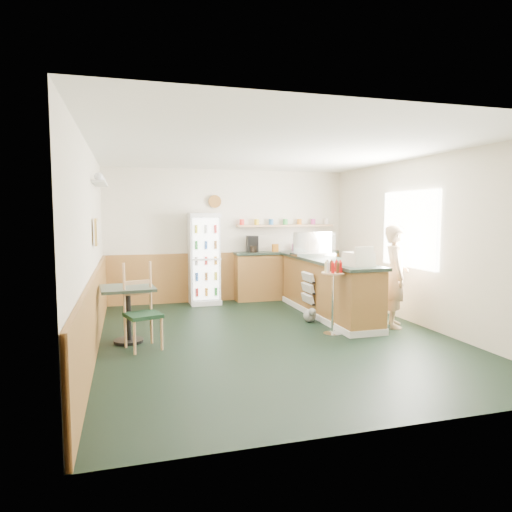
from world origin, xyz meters
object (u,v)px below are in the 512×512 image
object	(u,v)px
drinks_fridge	(204,259)
cafe_table	(128,303)
condiment_stand	(333,285)
cafe_chair	(143,303)
shopkeeper	(395,276)
cash_register	(358,259)
display_case	(313,244)

from	to	relation	value
drinks_fridge	cafe_table	xyz separation A→B (m)	(-1.49, -2.46, -0.35)
condiment_stand	cafe_chair	distance (m)	2.76
shopkeeper	condiment_stand	world-z (taller)	shopkeeper
cash_register	display_case	bearing A→B (deg)	83.19
display_case	shopkeeper	distance (m)	1.89
condiment_stand	shopkeeper	bearing A→B (deg)	7.79
cash_register	shopkeeper	distance (m)	0.76
cash_register	condiment_stand	distance (m)	0.59
cash_register	cafe_chair	bearing A→B (deg)	172.70
shopkeeper	cash_register	bearing A→B (deg)	120.49
display_case	cafe_chair	size ratio (longest dim) A/B	0.67
shopkeeper	cafe_chair	size ratio (longest dim) A/B	1.42
cash_register	cafe_table	xyz separation A→B (m)	(-3.40, 0.31, -0.56)
condiment_stand	cafe_table	size ratio (longest dim) A/B	1.38
condiment_stand	cafe_chair	bearing A→B (deg)	177.66
display_case	shopkeeper	bearing A→B (deg)	-67.75
drinks_fridge	cafe_table	distance (m)	2.89
cash_register	cafe_chair	world-z (taller)	cash_register
drinks_fridge	display_case	xyz separation A→B (m)	(1.91, -0.99, 0.32)
cafe_table	cafe_chair	world-z (taller)	cafe_chair
display_case	cash_register	xyz separation A→B (m)	(0.00, -1.78, -0.11)
cafe_chair	cafe_table	bearing A→B (deg)	105.90
display_case	cafe_chair	xyz separation A→B (m)	(-3.21, -1.76, -0.63)
cash_register	condiment_stand	xyz separation A→B (m)	(-0.46, -0.09, -0.37)
shopkeeper	condiment_stand	distance (m)	1.17
condiment_stand	cafe_table	bearing A→B (deg)	172.26
display_case	shopkeeper	world-z (taller)	shopkeeper
display_case	cafe_table	bearing A→B (deg)	-156.64
drinks_fridge	cafe_table	size ratio (longest dim) A/B	2.29
drinks_fridge	cafe_chair	size ratio (longest dim) A/B	1.58
drinks_fridge	cafe_table	bearing A→B (deg)	-121.21
condiment_stand	cafe_chair	world-z (taller)	cafe_chair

